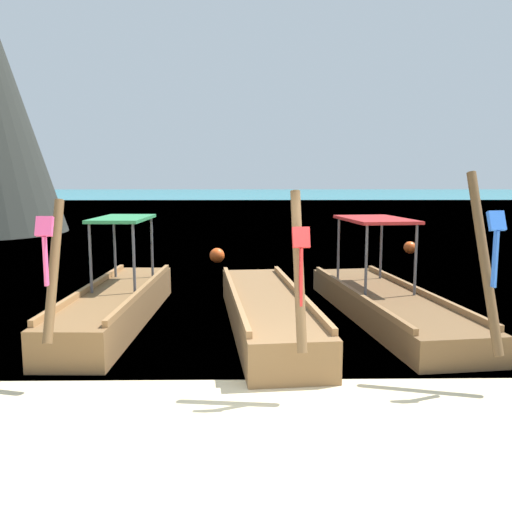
{
  "coord_description": "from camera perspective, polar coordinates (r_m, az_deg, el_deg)",
  "views": [
    {
      "loc": [
        -0.14,
        -5.05,
        2.58
      ],
      "look_at": [
        0.0,
        3.67,
        1.33
      ],
      "focal_mm": 38.07,
      "sensor_mm": 36.0,
      "label": 1
    }
  ],
  "objects": [
    {
      "name": "mooring_buoy_near",
      "position": [
        19.35,
        15.87,
        0.85
      ],
      "size": [
        0.43,
        0.43,
        0.43
      ],
      "color": "#EA5119",
      "rests_on": "sea_water"
    },
    {
      "name": "ground",
      "position": [
        5.67,
        0.63,
        -18.92
      ],
      "size": [
        120.0,
        120.0,
        0.0
      ],
      "primitive_type": "plane",
      "color": "beige"
    },
    {
      "name": "sea_water",
      "position": [
        66.76,
        -0.8,
        5.97
      ],
      "size": [
        120.0,
        120.0,
        0.0
      ],
      "primitive_type": "plane",
      "color": "#147A89",
      "rests_on": "ground"
    },
    {
      "name": "longtail_boat_blue_ribbon",
      "position": [
        10.33,
        13.57,
        -4.77
      ],
      "size": [
        2.04,
        6.5,
        2.68
      ],
      "color": "brown",
      "rests_on": "ground"
    },
    {
      "name": "longtail_boat_pink_ribbon",
      "position": [
        10.03,
        -14.51,
        -4.9
      ],
      "size": [
        1.23,
        5.74,
        2.32
      ],
      "color": "brown",
      "rests_on": "ground"
    },
    {
      "name": "mooring_buoy_far",
      "position": [
        16.64,
        -4.11,
        0.05
      ],
      "size": [
        0.46,
        0.46,
        0.46
      ],
      "color": "#EA5119",
      "rests_on": "sea_water"
    },
    {
      "name": "longtail_boat_red_ribbon",
      "position": [
        9.38,
        1.11,
        -5.86
      ],
      "size": [
        1.72,
        5.9,
        2.45
      ],
      "color": "brown",
      "rests_on": "ground"
    }
  ]
}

